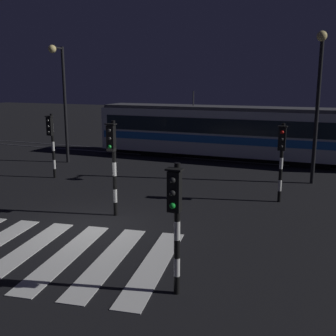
% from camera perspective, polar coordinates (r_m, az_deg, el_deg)
% --- Properties ---
extents(ground_plane, '(120.00, 120.00, 0.00)m').
position_cam_1_polar(ground_plane, '(14.18, -10.64, -8.01)').
color(ground_plane, black).
extents(rail_near, '(80.00, 0.12, 0.03)m').
position_cam_1_polar(rail_near, '(25.56, 5.08, 1.22)').
color(rail_near, '#59595E').
rests_on(rail_near, ground).
extents(rail_far, '(80.00, 0.12, 0.03)m').
position_cam_1_polar(rail_far, '(26.91, 5.98, 1.76)').
color(rail_far, '#59595E').
rests_on(rail_far, ground).
extents(crosswalk_zebra, '(7.72, 5.67, 0.02)m').
position_cam_1_polar(crosswalk_zebra, '(12.40, -16.66, -11.29)').
color(crosswalk_zebra, silver).
rests_on(crosswalk_zebra, ground).
extents(traffic_light_corner_near_right, '(0.36, 0.42, 3.08)m').
position_cam_1_polar(traffic_light_corner_near_right, '(9.03, 1.06, -5.94)').
color(traffic_light_corner_near_right, black).
rests_on(traffic_light_corner_near_right, ground).
extents(traffic_light_corner_far_left, '(0.36, 0.42, 3.22)m').
position_cam_1_polar(traffic_light_corner_far_left, '(21.04, -15.89, 4.28)').
color(traffic_light_corner_far_left, black).
rests_on(traffic_light_corner_far_left, ground).
extents(traffic_light_median_centre, '(0.36, 0.42, 3.45)m').
position_cam_1_polar(traffic_light_median_centre, '(14.54, -7.68, 1.91)').
color(traffic_light_median_centre, black).
rests_on(traffic_light_median_centre, ground).
extents(traffic_light_corner_far_right, '(0.36, 0.42, 3.19)m').
position_cam_1_polar(traffic_light_corner_far_right, '(16.72, 15.49, 2.29)').
color(traffic_light_corner_far_right, black).
rests_on(traffic_light_corner_far_right, ground).
extents(street_lamp_trackside_left, '(0.44, 1.21, 6.71)m').
position_cam_1_polar(street_lamp_trackside_left, '(24.67, -14.57, 10.50)').
color(street_lamp_trackside_left, black).
rests_on(street_lamp_trackside_left, ground).
extents(street_lamp_trackside_right, '(0.44, 1.21, 6.87)m').
position_cam_1_polar(street_lamp_trackside_right, '(19.96, 20.15, 10.13)').
color(street_lamp_trackside_right, black).
rests_on(street_lamp_trackside_right, ground).
extents(tram, '(17.16, 2.58, 4.15)m').
position_cam_1_polar(tram, '(25.58, 8.92, 5.07)').
color(tram, silver).
rests_on(tram, ground).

